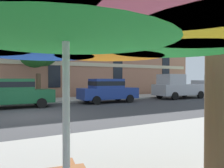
% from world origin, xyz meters
% --- Properties ---
extents(ground_plane, '(120.00, 120.00, 0.00)m').
position_xyz_m(ground_plane, '(0.00, 0.00, 0.00)').
color(ground_plane, '#38383A').
extents(sidewalk_far, '(56.00, 3.60, 0.12)m').
position_xyz_m(sidewalk_far, '(0.00, 6.80, 0.06)').
color(sidewalk_far, '#B2ADA3').
rests_on(sidewalk_far, ground).
extents(apartment_building, '(39.74, 12.08, 12.80)m').
position_xyz_m(apartment_building, '(0.00, 14.99, 6.40)').
color(apartment_building, '#A87056').
rests_on(apartment_building, ground).
extents(sedan_green, '(4.40, 1.98, 1.78)m').
position_xyz_m(sedan_green, '(-0.37, 3.70, 0.95)').
color(sedan_green, '#195933').
rests_on(sedan_green, ground).
extents(sedan_blue, '(4.40, 1.98, 1.78)m').
position_xyz_m(sedan_blue, '(5.98, 3.70, 0.95)').
color(sedan_blue, navy).
rests_on(sedan_blue, ground).
extents(pickup_silver_midblock, '(5.10, 2.12, 2.20)m').
position_xyz_m(pickup_silver_midblock, '(13.20, 3.70, 1.03)').
color(pickup_silver_midblock, '#A8AAB2').
rests_on(pickup_silver_midblock, ground).
extents(pickup_green, '(5.10, 2.12, 2.20)m').
position_xyz_m(pickup_green, '(19.64, 3.70, 1.03)').
color(pickup_green, '#195933').
rests_on(pickup_green, ground).
extents(street_tree_middle, '(3.14, 2.78, 5.26)m').
position_xyz_m(street_tree_middle, '(1.57, 6.66, 3.90)').
color(street_tree_middle, brown).
rests_on(street_tree_middle, ground).
extents(patio_umbrella, '(3.83, 3.83, 2.55)m').
position_xyz_m(patio_umbrella, '(-0.97, -9.00, 2.25)').
color(patio_umbrella, silver).
rests_on(patio_umbrella, ground).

